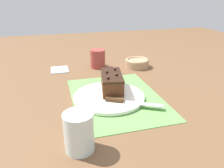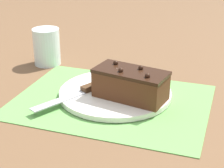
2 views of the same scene
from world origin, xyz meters
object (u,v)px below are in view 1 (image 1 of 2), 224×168
small_bowl (137,63)px  coffee_mug (98,59)px  chocolate_cake (112,82)px  serving_knife (124,101)px  drinking_glass (79,132)px  cake_plate (109,96)px

small_bowl → coffee_mug: coffee_mug is taller
chocolate_cake → small_bowl: bearing=-37.8°
serving_knife → drinking_glass: drinking_glass is taller
cake_plate → serving_knife: 0.09m
chocolate_cake → coffee_mug: (0.35, -0.02, -0.00)m
drinking_glass → small_bowl: size_ratio=0.84×
cake_plate → small_bowl: bearing=-36.9°
drinking_glass → serving_knife: bearing=-44.2°
chocolate_cake → serving_knife: chocolate_cake is taller
cake_plate → coffee_mug: coffee_mug is taller
chocolate_cake → coffee_mug: 0.35m
drinking_glass → coffee_mug: size_ratio=1.09×
small_bowl → cake_plate: bearing=143.1°
chocolate_cake → small_bowl: (0.29, -0.23, -0.03)m
drinking_glass → coffee_mug: (0.66, -0.19, -0.00)m
cake_plate → small_bowl: 0.42m
drinking_glass → small_bowl: bearing=-33.6°
serving_knife → small_bowl: size_ratio=1.49×
drinking_glass → chocolate_cake: bearing=-29.2°
serving_knife → drinking_glass: (-0.19, 0.19, 0.03)m
chocolate_cake → coffee_mug: bearing=-2.7°
small_bowl → serving_knife: bearing=152.6°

